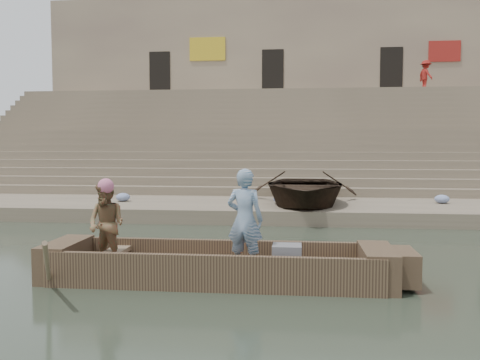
% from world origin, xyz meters
% --- Properties ---
extents(ground, '(120.00, 120.00, 0.00)m').
position_xyz_m(ground, '(0.00, 0.00, 0.00)').
color(ground, '#2B3628').
rests_on(ground, ground).
extents(lower_landing, '(32.00, 4.00, 0.40)m').
position_xyz_m(lower_landing, '(0.00, 8.00, 0.20)').
color(lower_landing, '#80715B').
rests_on(lower_landing, ground).
extents(mid_landing, '(32.00, 3.00, 2.80)m').
position_xyz_m(mid_landing, '(0.00, 15.50, 1.40)').
color(mid_landing, '#80715B').
rests_on(mid_landing, ground).
extents(upper_landing, '(32.00, 3.00, 5.20)m').
position_xyz_m(upper_landing, '(0.00, 22.50, 2.60)').
color(upper_landing, '#80715B').
rests_on(upper_landing, ground).
extents(ghat_steps, '(32.00, 11.00, 5.20)m').
position_xyz_m(ghat_steps, '(0.00, 17.19, 1.80)').
color(ghat_steps, '#80715B').
rests_on(ghat_steps, ground).
extents(building_wall, '(32.00, 5.07, 11.20)m').
position_xyz_m(building_wall, '(0.00, 26.50, 5.60)').
color(building_wall, tan).
rests_on(building_wall, ground).
extents(main_rowboat, '(5.00, 1.30, 0.22)m').
position_xyz_m(main_rowboat, '(-1.77, 0.29, 0.11)').
color(main_rowboat, brown).
rests_on(main_rowboat, ground).
extents(rowboat_trim, '(6.04, 2.63, 2.04)m').
position_xyz_m(rowboat_trim, '(-1.56, 0.29, 0.31)').
color(rowboat_trim, brown).
rests_on(rowboat_trim, ground).
extents(standing_man, '(0.66, 0.51, 1.62)m').
position_xyz_m(standing_man, '(-1.29, 0.19, 1.03)').
color(standing_man, navy).
rests_on(standing_man, main_rowboat).
extents(rowing_man, '(0.79, 0.70, 1.37)m').
position_xyz_m(rowing_man, '(-3.58, 0.25, 0.90)').
color(rowing_man, '#287941').
rests_on(rowing_man, main_rowboat).
extents(television, '(0.46, 0.42, 0.40)m').
position_xyz_m(television, '(-0.64, 0.29, 0.42)').
color(television, slate).
rests_on(television, main_rowboat).
extents(beached_rowboat, '(3.50, 4.88, 1.00)m').
position_xyz_m(beached_rowboat, '(-0.28, 7.82, 0.90)').
color(beached_rowboat, '#2D2116').
rests_on(beached_rowboat, lower_landing).
extents(pedestrian, '(0.95, 1.22, 1.65)m').
position_xyz_m(pedestrian, '(6.58, 22.31, 6.03)').
color(pedestrian, maroon).
rests_on(pedestrian, upper_landing).
extents(cloth_bundles, '(10.33, 1.28, 0.26)m').
position_xyz_m(cloth_bundles, '(-0.99, 8.30, 0.53)').
color(cloth_bundles, '#3F5999').
rests_on(cloth_bundles, lower_landing).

